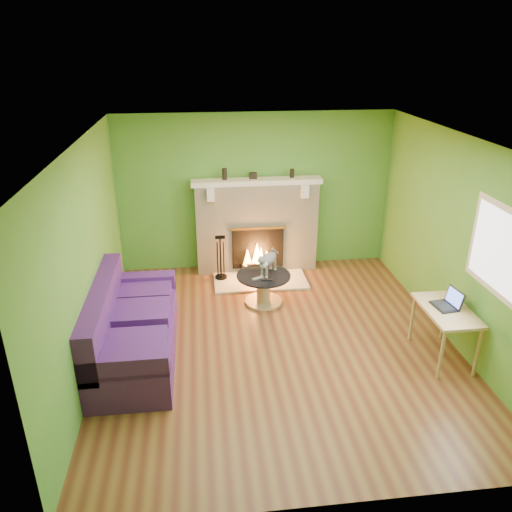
{
  "coord_description": "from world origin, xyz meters",
  "views": [
    {
      "loc": [
        -0.93,
        -5.44,
        3.63
      ],
      "look_at": [
        -0.24,
        0.4,
        1.07
      ],
      "focal_mm": 35.0,
      "sensor_mm": 36.0,
      "label": 1
    }
  ],
  "objects_px": {
    "coffee_table": "(263,286)",
    "sofa": "(129,330)",
    "cat": "(269,261)",
    "desk": "(446,315)"
  },
  "relations": [
    {
      "from": "sofa",
      "to": "coffee_table",
      "type": "distance_m",
      "value": 2.17
    },
    {
      "from": "cat",
      "to": "sofa",
      "type": "bearing_deg",
      "value": -113.62
    },
    {
      "from": "cat",
      "to": "coffee_table",
      "type": "bearing_deg",
      "value": -114.71
    },
    {
      "from": "coffee_table",
      "to": "cat",
      "type": "xyz_separation_m",
      "value": [
        0.08,
        0.05,
        0.38
      ]
    },
    {
      "from": "desk",
      "to": "cat",
      "type": "height_order",
      "value": "cat"
    },
    {
      "from": "sofa",
      "to": "desk",
      "type": "bearing_deg",
      "value": -7.03
    },
    {
      "from": "desk",
      "to": "sofa",
      "type": "bearing_deg",
      "value": 172.97
    },
    {
      "from": "coffee_table",
      "to": "cat",
      "type": "distance_m",
      "value": 0.39
    },
    {
      "from": "desk",
      "to": "cat",
      "type": "relative_size",
      "value": 1.52
    },
    {
      "from": "coffee_table",
      "to": "sofa",
      "type": "bearing_deg",
      "value": -146.87
    }
  ]
}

